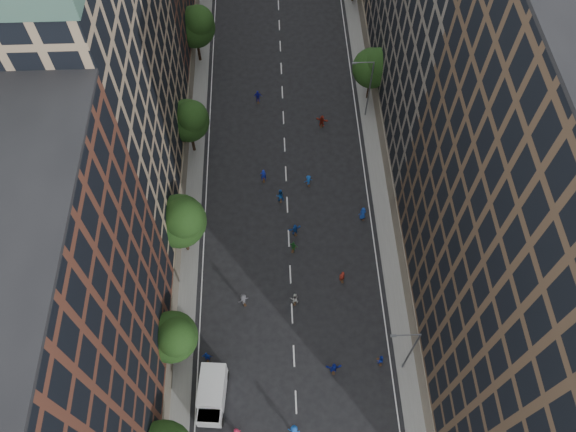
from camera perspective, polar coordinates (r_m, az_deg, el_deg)
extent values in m
plane|color=black|center=(70.30, -0.33, 6.95)|extent=(240.00, 240.00, 0.00)
cube|color=slate|center=(75.96, -9.79, 11.01)|extent=(4.00, 105.00, 0.15)
cube|color=slate|center=(76.35, 8.69, 11.54)|extent=(4.00, 105.00, 0.15)
cube|color=#532C20|center=(45.98, -23.91, -10.84)|extent=(14.00, 22.00, 30.00)
cube|color=#947C60|center=(57.20, -20.15, 12.85)|extent=(14.00, 26.00, 34.00)
cube|color=#4C3928|center=(46.04, 25.12, -3.06)|extent=(14.00, 30.00, 36.00)
cube|color=#635B52|center=(64.76, 17.54, 19.18)|extent=(14.00, 28.00, 33.00)
cylinder|color=black|center=(56.68, -11.10, -13.11)|extent=(0.36, 0.36, 3.70)
sphere|color=black|center=(53.57, -11.69, -11.93)|extent=(4.80, 4.80, 4.80)
sphere|color=black|center=(52.19, -11.30, -11.97)|extent=(3.60, 3.60, 3.60)
cylinder|color=black|center=(61.39, -10.40, -2.40)|extent=(0.36, 0.36, 4.22)
sphere|color=black|center=(58.14, -10.98, -0.52)|extent=(5.60, 5.60, 5.60)
sphere|color=black|center=(56.56, -10.55, -0.23)|extent=(4.20, 4.20, 4.20)
cylinder|color=black|center=(69.51, -9.69, 7.59)|extent=(0.36, 0.36, 3.87)
sphere|color=black|center=(66.89, -10.13, 9.51)|extent=(5.00, 5.00, 5.00)
sphere|color=black|center=(65.55, -9.77, 9.94)|extent=(3.75, 3.75, 3.75)
cylinder|color=black|center=(80.61, -9.08, 16.41)|extent=(0.36, 0.36, 4.05)
sphere|color=black|center=(78.26, -9.46, 18.42)|extent=(5.40, 5.40, 5.40)
sphere|color=black|center=(76.92, -9.10, 18.97)|extent=(4.05, 4.05, 4.05)
cylinder|color=black|center=(75.29, 8.21, 12.76)|extent=(0.36, 0.36, 3.74)
sphere|color=black|center=(72.95, 8.54, 14.64)|extent=(5.00, 5.00, 5.00)
sphere|color=black|center=(71.86, 9.23, 15.08)|extent=(3.75, 3.75, 3.75)
cylinder|color=#595B60|center=(53.97, 12.36, -13.34)|extent=(0.18, 0.18, 9.00)
cylinder|color=#595B60|center=(49.55, 11.94, -11.75)|extent=(2.40, 0.12, 0.12)
cube|color=#595B60|center=(49.37, 10.66, -11.87)|extent=(0.50, 0.22, 0.15)
cylinder|color=#595B60|center=(71.27, 8.26, 12.54)|extent=(0.18, 0.18, 9.00)
cylinder|color=#595B60|center=(67.98, 7.71, 15.20)|extent=(2.40, 0.12, 0.12)
cube|color=#595B60|center=(67.85, 6.75, 15.18)|extent=(0.50, 0.22, 0.15)
cube|color=silver|center=(55.29, -7.67, -16.91)|extent=(2.68, 4.19, 2.44)
cube|color=silver|center=(55.16, -7.94, -19.47)|extent=(2.37, 1.97, 1.55)
cube|color=black|center=(54.46, -8.04, -19.30)|extent=(2.12, 1.61, 0.11)
cylinder|color=black|center=(55.98, -9.08, -19.85)|extent=(0.35, 0.86, 0.84)
cylinder|color=black|center=(55.67, -6.69, -20.07)|extent=(0.35, 0.86, 0.84)
cylinder|color=black|center=(57.00, -8.48, -15.62)|extent=(0.35, 0.86, 0.84)
cylinder|color=black|center=(56.69, -6.18, -15.81)|extent=(0.35, 0.86, 0.84)
imported|color=#142CA9|center=(57.20, 9.34, -14.21)|extent=(0.87, 0.76, 1.52)
imported|color=#1449A9|center=(54.72, 0.61, -20.94)|extent=(1.25, 0.89, 1.76)
imported|color=#163AB7|center=(57.02, -8.21, -13.97)|extent=(1.04, 0.51, 1.72)
imported|color=navy|center=(56.33, 4.67, -15.14)|extent=(1.57, 0.54, 1.67)
imported|color=maroon|center=(59.99, 5.50, -6.12)|extent=(0.73, 0.58, 1.76)
imported|color=#BCBCB7|center=(58.66, 0.66, -8.38)|extent=(0.86, 0.67, 1.75)
imported|color=#46464B|center=(58.78, -4.55, -8.47)|extent=(1.30, 1.07, 1.76)
imported|color=#1B5C24|center=(61.49, 0.57, -3.10)|extent=(1.02, 0.74, 1.61)
imported|color=#123C96|center=(62.56, 0.71, -1.39)|extent=(1.56, 0.95, 1.60)
imported|color=#13369B|center=(64.10, 7.61, 0.26)|extent=(1.05, 0.85, 1.85)
imported|color=#1627BA|center=(66.57, -2.52, 4.14)|extent=(0.74, 0.52, 1.91)
imported|color=#1447A3|center=(64.87, -0.82, 2.11)|extent=(1.01, 0.84, 1.89)
imported|color=blue|center=(66.36, 2.07, 3.62)|extent=(1.10, 0.83, 1.51)
imported|color=#1416A6|center=(74.92, -3.07, 12.02)|extent=(1.07, 0.47, 1.81)
imported|color=#A62B1B|center=(72.11, 3.46, 9.60)|extent=(1.69, 1.00, 1.73)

